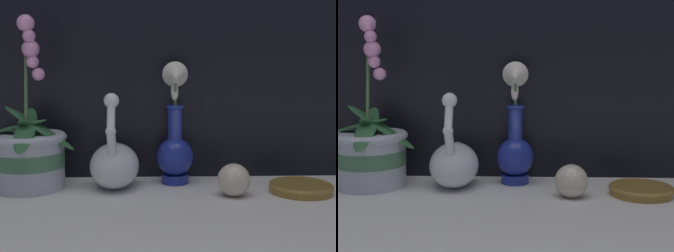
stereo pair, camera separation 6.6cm
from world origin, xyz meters
TOP-DOWN VIEW (x-y plane):
  - ground_plane at (0.00, 0.00)m, footprint 2.80×2.80m
  - orchid_potted_plant at (-0.30, 0.19)m, footprint 0.22×0.23m
  - swan_figurine at (-0.11, 0.19)m, footprint 0.11×0.19m
  - blue_vase at (0.04, 0.23)m, footprint 0.09×0.10m
  - glass_sphere at (0.16, 0.11)m, footprint 0.07×0.07m
  - amber_dish at (0.32, 0.14)m, footprint 0.14×0.14m

SIDE VIEW (x-z plane):
  - ground_plane at x=0.00m, z-range 0.00..0.00m
  - amber_dish at x=0.32m, z-range 0.00..0.02m
  - glass_sphere at x=0.16m, z-range 0.00..0.07m
  - swan_figurine at x=-0.11m, z-range -0.05..0.17m
  - orchid_potted_plant at x=-0.30m, z-range -0.11..0.29m
  - blue_vase at x=0.04m, z-range -0.04..0.25m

